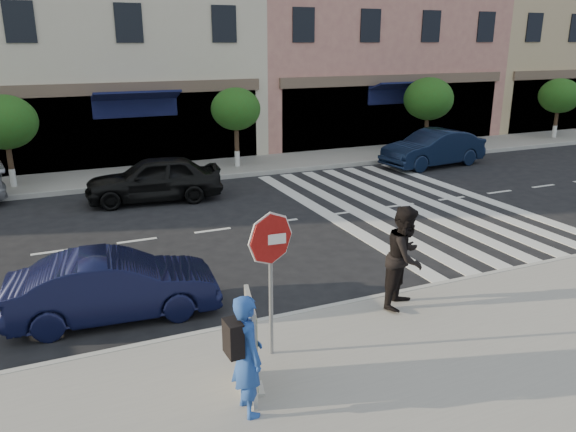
% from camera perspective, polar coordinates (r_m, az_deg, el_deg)
% --- Properties ---
extents(ground, '(120.00, 120.00, 0.00)m').
position_cam_1_polar(ground, '(11.70, -2.10, -7.33)').
color(ground, black).
rests_on(ground, ground).
extents(sidewalk_near, '(60.00, 4.50, 0.15)m').
position_cam_1_polar(sidewalk_near, '(8.72, 7.40, -16.33)').
color(sidewalk_near, gray).
rests_on(sidewalk_near, ground).
extents(sidewalk_far, '(60.00, 3.00, 0.15)m').
position_cam_1_polar(sidewalk_far, '(21.79, -12.84, 4.22)').
color(sidewalk_far, gray).
rests_on(sidewalk_far, ground).
extents(building_centre, '(11.00, 9.00, 11.00)m').
position_cam_1_polar(building_centre, '(27.11, -17.35, 17.98)').
color(building_centre, beige).
rests_on(building_centre, ground).
extents(building_east_mid, '(13.00, 9.00, 13.00)m').
position_cam_1_polar(building_east_mid, '(31.01, 6.52, 20.31)').
color(building_east_mid, tan).
rests_on(building_east_mid, ground).
extents(building_east_far, '(12.00, 9.00, 12.00)m').
position_cam_1_polar(building_east_far, '(38.74, 23.57, 17.71)').
color(building_east_far, tan).
rests_on(building_east_far, ground).
extents(street_tree_wb, '(2.10, 2.10, 3.06)m').
position_cam_1_polar(street_tree_wb, '(20.89, -26.85, 8.47)').
color(street_tree_wb, '#473323').
rests_on(street_tree_wb, sidewalk_far).
extents(street_tree_c, '(1.90, 1.90, 3.04)m').
position_cam_1_polar(street_tree_c, '(21.95, -5.32, 10.73)').
color(street_tree_c, '#473323').
rests_on(street_tree_c, sidewalk_far).
extents(street_tree_ea, '(2.20, 2.20, 3.19)m').
position_cam_1_polar(street_tree_ea, '(26.19, 14.08, 11.45)').
color(street_tree_ea, '#473323').
rests_on(street_tree_ea, sidewalk_far).
extents(street_tree_eb, '(2.00, 2.00, 2.94)m').
position_cam_1_polar(street_tree_eb, '(31.70, 25.86, 10.91)').
color(street_tree_eb, '#473323').
rests_on(street_tree_eb, sidewalk_far).
extents(stop_sign, '(0.83, 0.13, 2.35)m').
position_cam_1_polar(stop_sign, '(8.40, -1.75, -3.71)').
color(stop_sign, gray).
rests_on(stop_sign, sidewalk_near).
extents(photographer, '(0.43, 0.63, 1.69)m').
position_cam_1_polar(photographer, '(7.52, -4.15, -13.90)').
color(photographer, '#21479B').
rests_on(photographer, sidewalk_near).
extents(walker, '(1.19, 1.14, 1.93)m').
position_cam_1_polar(walker, '(10.50, 11.83, -4.09)').
color(walker, black).
rests_on(walker, sidewalk_near).
extents(poster_board, '(0.40, 0.93, 1.44)m').
position_cam_1_polar(poster_board, '(7.97, -3.75, -13.18)').
color(poster_board, beige).
rests_on(poster_board, sidewalk_near).
extents(car_near_mid, '(3.83, 1.60, 1.23)m').
position_cam_1_polar(car_near_mid, '(10.78, -17.23, -6.81)').
color(car_near_mid, black).
rests_on(car_near_mid, ground).
extents(car_far_mid, '(4.36, 2.16, 1.43)m').
position_cam_1_polar(car_far_mid, '(18.24, -13.45, 3.71)').
color(car_far_mid, black).
rests_on(car_far_mid, ground).
extents(car_far_right, '(4.54, 1.99, 1.45)m').
position_cam_1_polar(car_far_right, '(23.54, 14.53, 6.68)').
color(car_far_right, black).
rests_on(car_far_right, ground).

